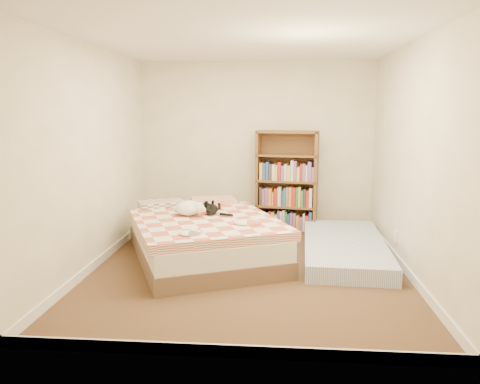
# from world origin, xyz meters

# --- Properties ---
(room) EXTENTS (3.51, 4.01, 2.51)m
(room) POSITION_xyz_m (0.00, 0.00, 1.20)
(room) COLOR #4A2F20
(room) RESTS_ON ground
(bed) EXTENTS (2.26, 2.59, 0.58)m
(bed) POSITION_xyz_m (-0.57, 0.35, 0.26)
(bed) COLOR brown
(bed) RESTS_ON room
(bookshelf) EXTENTS (0.94, 0.44, 1.49)m
(bookshelf) POSITION_xyz_m (0.46, 1.76, 0.55)
(bookshelf) COLOR #56321D
(bookshelf) RESTS_ON room
(floor_mattress) EXTENTS (1.08, 2.20, 0.19)m
(floor_mattress) POSITION_xyz_m (1.16, 0.57, 0.10)
(floor_mattress) COLOR #7B92CD
(floor_mattress) RESTS_ON room
(black_cat) EXTENTS (0.30, 0.56, 0.13)m
(black_cat) POSITION_xyz_m (-0.48, 0.49, 0.58)
(black_cat) COLOR black
(black_cat) RESTS_ON bed
(white_dog) EXTENTS (0.42, 0.45, 0.18)m
(white_dog) POSITION_xyz_m (-0.74, 0.37, 0.61)
(white_dog) COLOR white
(white_dog) RESTS_ON bed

